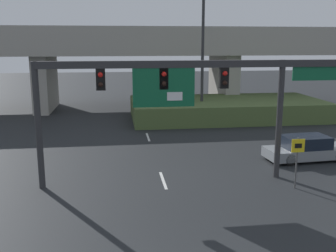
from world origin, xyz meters
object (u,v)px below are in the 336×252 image
Objects in this scene: signal_gantry at (189,85)px; speed_limit_sign at (297,156)px; highway_light_pole_near at (203,7)px; parked_sedan_near_right at (307,149)px.

signal_gantry reaches higher than speed_limit_sign.
highway_light_pole_near reaches higher than signal_gantry.
highway_light_pole_near is 3.63× the size of parked_sedan_near_right.
parked_sedan_near_right is at bearing 19.36° from signal_gantry.
signal_gantry is at bearing -104.71° from highway_light_pole_near.
highway_light_pole_near is at bearing 100.98° from parked_sedan_near_right.
parked_sedan_near_right is (7.21, 2.53, -3.95)m from signal_gantry.
speed_limit_sign is at bearing -87.43° from highway_light_pole_near.
signal_gantry is 15.97m from highway_light_pole_near.
signal_gantry is 6.37× the size of speed_limit_sign.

